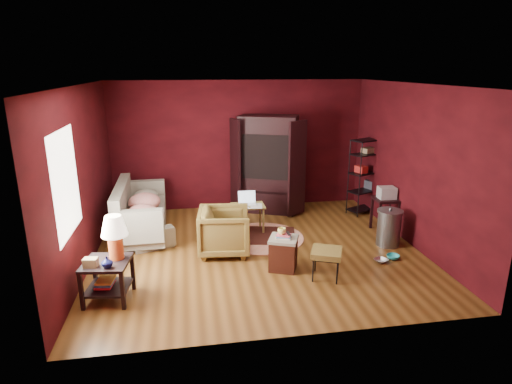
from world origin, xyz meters
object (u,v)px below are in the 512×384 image
sofa (142,216)px  wire_shelving (367,173)px  side_table (111,250)px  hamper (283,253)px  armchair (224,229)px  tv_armoire (268,163)px  laptop_desk (248,208)px

sofa → wire_shelving: bearing=-102.4°
side_table → hamper: (2.49, 0.46, -0.43)m
armchair → side_table: (-1.64, -1.22, 0.28)m
hamper → wire_shelving: wire_shelving is taller
sofa → tv_armoire: (2.61, 0.95, 0.73)m
sofa → wire_shelving: wire_shelving is taller
armchair → hamper: (0.85, -0.76, -0.16)m
armchair → hamper: size_ratio=1.43×
sofa → hamper: (2.31, -1.88, -0.09)m
hamper → tv_armoire: bearing=83.9°
armchair → tv_armoire: (1.15, 2.07, 0.66)m
wire_shelving → laptop_desk: bearing=170.4°
side_table → hamper: size_ratio=1.96×
sofa → side_table: size_ratio=1.57×
hamper → tv_armoire: tv_armoire is taller
laptop_desk → tv_armoire: 1.44m
armchair → wire_shelving: (3.22, 1.63, 0.46)m
sofa → laptop_desk: laptop_desk is taller
armchair → hamper: 1.15m
armchair → tv_armoire: tv_armoire is taller
side_table → tv_armoire: (2.79, 3.29, 0.38)m
armchair → hamper: armchair is taller
side_table → hamper: 2.57m
side_table → laptop_desk: bearing=44.5°
tv_armoire → laptop_desk: bearing=-96.4°
laptop_desk → tv_armoire: tv_armoire is taller
sofa → side_table: 2.38m
armchair → wire_shelving: size_ratio=0.53×
armchair → laptop_desk: bearing=-24.2°
tv_armoire → wire_shelving: 2.13m
sofa → hamper: 2.98m
armchair → laptop_desk: size_ratio=1.12×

